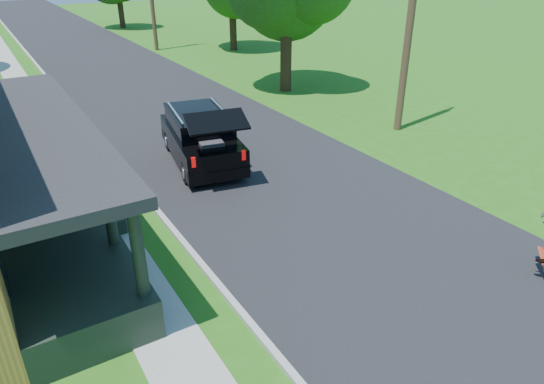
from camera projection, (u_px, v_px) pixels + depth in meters
ground at (412, 274)px, 11.23m from camera, size 140.00×140.00×0.00m
street at (141, 87)px, 26.49m from camera, size 8.00×120.00×0.02m
curb at (63, 98)px, 24.60m from camera, size 0.15×120.00×0.12m
sidewalk at (30, 102)px, 23.88m from camera, size 1.30×120.00×0.03m
black_suv at (201, 137)px, 16.79m from camera, size 2.78×5.40×2.40m
skateboard at (544, 263)px, 11.08m from camera, size 0.48×0.55×0.53m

